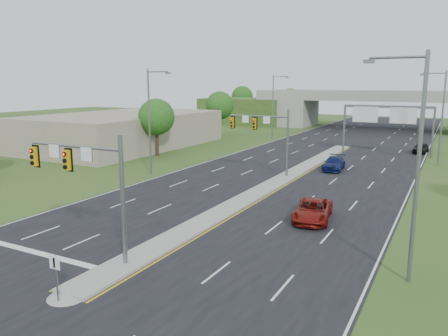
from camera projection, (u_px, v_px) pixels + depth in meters
ground at (126, 266)px, 23.21m from camera, size 240.00×240.00×0.00m
road at (314, 162)px, 53.60m from camera, size 24.00×160.00×0.02m
median at (280, 180)px, 43.16m from camera, size 2.00×54.00×0.16m
median_nose at (67, 296)px, 19.72m from camera, size 2.00×2.00×0.16m
lane_markings at (293, 170)px, 48.59m from camera, size 23.72×160.00×0.01m
signal_mast_near at (88, 175)px, 23.29m from camera, size 6.62×0.60×7.00m
signal_mast_far at (267, 131)px, 44.99m from camera, size 6.62×0.60×7.00m
keep_right_sign at (56, 271)px, 19.00m from camera, size 0.60×0.13×2.20m
sign_gantry at (386, 116)px, 58.15m from camera, size 11.58×0.44×6.67m
overpass at (376, 112)px, 91.99m from camera, size 80.00×14.00×8.10m
lightpole_l_mid at (151, 117)px, 45.51m from camera, size 2.85×0.25×11.00m
lightpole_l_far at (274, 104)px, 75.89m from camera, size 2.85×0.25×11.00m
lightpole_r_near at (414, 158)px, 20.30m from camera, size 2.85×0.25×11.00m
lightpole_r_far at (441, 113)px, 50.68m from camera, size 2.85×0.25×11.00m
tree_l_near at (156, 117)px, 57.44m from camera, size 4.80×4.80×7.60m
tree_l_mid at (220, 106)px, 80.91m from camera, size 5.20×5.20×8.12m
tree_back_a at (242, 97)px, 121.12m from camera, size 6.00×6.00×8.85m
tree_back_b at (290, 99)px, 114.77m from camera, size 5.60×5.60×8.32m
commercial_building at (124, 130)px, 66.87m from camera, size 18.00×30.00×5.00m
car_far_a at (313, 210)px, 30.77m from camera, size 3.15×5.47×1.44m
car_far_b at (334, 163)px, 48.81m from camera, size 2.46×5.17×1.46m
car_far_c at (421, 148)px, 60.58m from camera, size 2.11×4.29×1.41m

